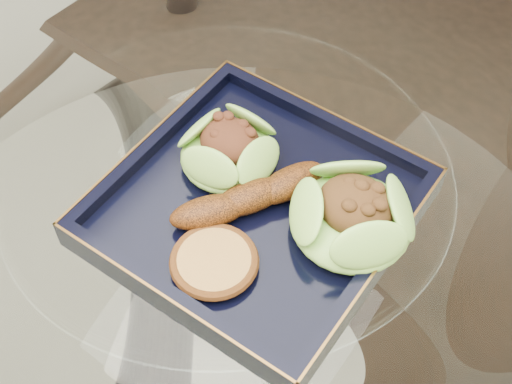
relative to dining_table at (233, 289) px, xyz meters
The scene contains 7 objects.
dining_table is the anchor object (origin of this frame).
dining_chair 0.49m from the dining_table, 107.83° to the left, with size 0.48×0.48×1.05m.
navy_plate 0.18m from the dining_table, 12.52° to the left, with size 0.27×0.27×0.02m, color black.
lettuce_wrap_left 0.21m from the dining_table, 125.43° to the left, with size 0.10×0.10×0.03m, color #52962B.
lettuce_wrap_right 0.24m from the dining_table, 15.52° to the left, with size 0.11×0.11×0.04m, color #72AF32.
roasted_plantain 0.20m from the dining_table, ahead, with size 0.15×0.03×0.03m, color #632D0A.
crumb_patty 0.21m from the dining_table, 62.02° to the right, with size 0.07×0.07×0.01m, color gold.
Camera 1 is at (0.26, -0.33, 1.34)m, focal length 50.00 mm.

